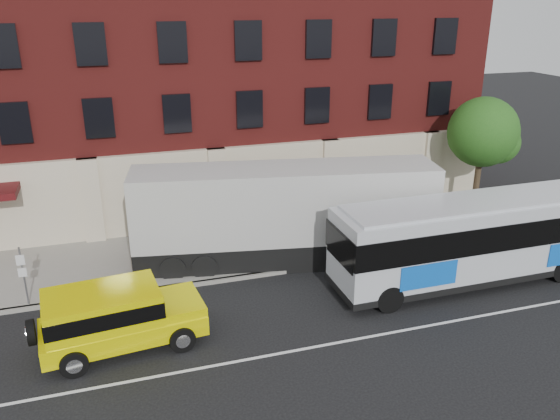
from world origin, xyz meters
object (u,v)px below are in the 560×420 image
object	(u,v)px
sign_pole	(23,274)
street_tree	(484,135)
city_bus	(486,235)
shipping_container	(285,216)
yellow_suv	(114,315)

from	to	relation	value
sign_pole	street_tree	distance (m)	22.49
sign_pole	city_bus	size ratio (longest dim) A/B	0.19
shipping_container	street_tree	bearing A→B (deg)	11.56
city_bus	shipping_container	bearing A→B (deg)	150.96
sign_pole	street_tree	xyz separation A→B (m)	(22.04, 3.34, 2.96)
city_bus	yellow_suv	world-z (taller)	city_bus
city_bus	yellow_suv	bearing A→B (deg)	-177.83
sign_pole	city_bus	world-z (taller)	city_bus
city_bus	shipping_container	xyz separation A→B (m)	(-7.31, 4.06, 0.18)
street_tree	city_bus	size ratio (longest dim) A/B	0.48
street_tree	shipping_container	bearing A→B (deg)	-168.44
street_tree	yellow_suv	distance (m)	20.42
sign_pole	city_bus	xyz separation A→B (m)	(17.86, -3.07, 0.51)
shipping_container	yellow_suv	bearing A→B (deg)	-148.15
shipping_container	city_bus	bearing A→B (deg)	-29.04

